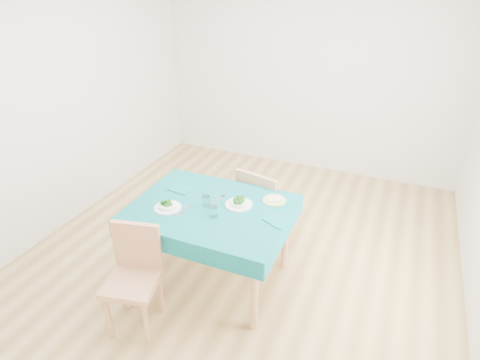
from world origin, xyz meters
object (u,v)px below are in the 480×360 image
at_px(chair_near, 131,278).
at_px(bowl_far, 239,201).
at_px(chair_far, 267,194).
at_px(table, 212,244).
at_px(side_plate, 274,200).
at_px(bowl_near, 168,205).

height_order(chair_near, bowl_far, chair_near).
bearing_deg(chair_far, table, 83.75).
xyz_separation_m(chair_near, side_plate, (0.76, 1.02, 0.29)).
bearing_deg(chair_near, bowl_far, 45.66).
xyz_separation_m(table, side_plate, (0.45, 0.31, 0.38)).
height_order(chair_near, bowl_near, chair_near).
bearing_deg(chair_far, bowl_far, 98.37).
bearing_deg(chair_far, chair_near, 80.95).
height_order(table, bowl_near, bowl_near).
relative_size(chair_far, bowl_near, 4.90).
xyz_separation_m(table, bowl_near, (-0.32, -0.16, 0.41)).
bearing_deg(bowl_far, bowl_near, -151.82).
height_order(chair_far, bowl_far, chair_far).
height_order(bowl_near, bowl_far, bowl_far).
relative_size(bowl_far, side_plate, 1.16).
bearing_deg(side_plate, bowl_far, -143.59).
bearing_deg(bowl_far, chair_far, 86.56).
bearing_deg(bowl_far, side_plate, 36.41).
xyz_separation_m(table, chair_near, (-0.31, -0.72, 0.10)).
distance_m(bowl_far, side_plate, 0.31).
distance_m(chair_near, bowl_near, 0.64).
distance_m(chair_near, chair_far, 1.54).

